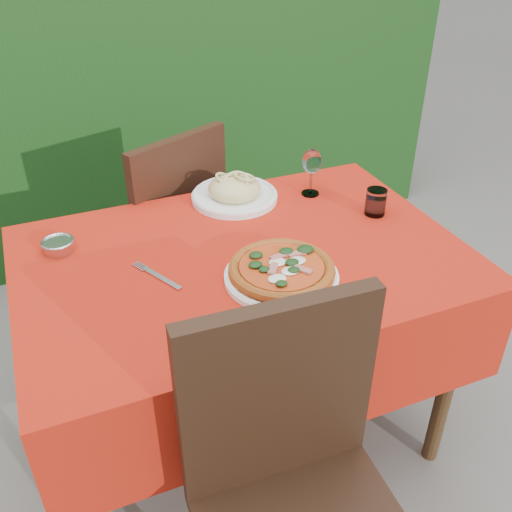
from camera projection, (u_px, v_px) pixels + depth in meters
name	position (u px, v px, depth m)	size (l,w,h in m)	color
ground	(245.00, 430.00, 2.03)	(60.00, 60.00, 0.00)	#615C58
hedge	(123.00, 63.00, 2.73)	(3.20, 0.55, 1.78)	black
dining_table	(243.00, 297.00, 1.71)	(1.26, 0.86, 0.75)	#432A15
chair_near	(295.00, 487.00, 1.22)	(0.45, 0.45, 0.97)	black
chair_far	(167.00, 228.00, 2.19)	(0.55, 0.55, 0.92)	black
pizza_plate	(282.00, 271.00, 1.51)	(0.34, 0.34, 0.06)	white
pasta_plate	(234.00, 192.00, 1.90)	(0.29, 0.29, 0.08)	white
water_glass	(376.00, 203.00, 1.81)	(0.06, 0.06, 0.09)	silver
wine_glass	(312.00, 163.00, 1.88)	(0.07, 0.07, 0.16)	silver
fork	(162.00, 278.00, 1.52)	(0.03, 0.20, 0.01)	silver
steel_ramekin	(59.00, 246.00, 1.63)	(0.09, 0.09, 0.03)	silver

